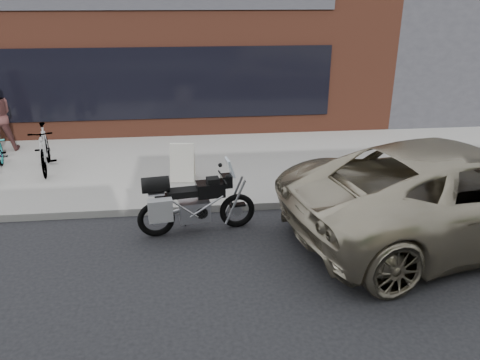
{
  "coord_description": "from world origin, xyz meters",
  "views": [
    {
      "loc": [
        -1.09,
        -4.42,
        4.05
      ],
      "look_at": [
        -0.22,
        3.56,
        0.85
      ],
      "focal_mm": 35.0,
      "sensor_mm": 36.0,
      "label": 1
    }
  ],
  "objects_px": {
    "sandwich_sign": "(182,161)",
    "motorcycle": "(189,203)",
    "bicycle_rear": "(44,149)",
    "minivan": "(458,192)"
  },
  "relations": [
    {
      "from": "minivan",
      "to": "sandwich_sign",
      "type": "bearing_deg",
      "value": 47.6
    },
    {
      "from": "sandwich_sign",
      "to": "motorcycle",
      "type": "bearing_deg",
      "value": -80.16
    },
    {
      "from": "bicycle_rear",
      "to": "sandwich_sign",
      "type": "distance_m",
      "value": 3.34
    },
    {
      "from": "motorcycle",
      "to": "minivan",
      "type": "bearing_deg",
      "value": -15.32
    },
    {
      "from": "minivan",
      "to": "sandwich_sign",
      "type": "relative_size",
      "value": 7.24
    },
    {
      "from": "motorcycle",
      "to": "bicycle_rear",
      "type": "height_order",
      "value": "motorcycle"
    },
    {
      "from": "bicycle_rear",
      "to": "sandwich_sign",
      "type": "relative_size",
      "value": 2.13
    },
    {
      "from": "motorcycle",
      "to": "sandwich_sign",
      "type": "bearing_deg",
      "value": 85.4
    },
    {
      "from": "minivan",
      "to": "sandwich_sign",
      "type": "height_order",
      "value": "minivan"
    },
    {
      "from": "minivan",
      "to": "bicycle_rear",
      "type": "xyz_separation_m",
      "value": [
        -8.01,
        3.82,
        -0.16
      ]
    }
  ]
}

